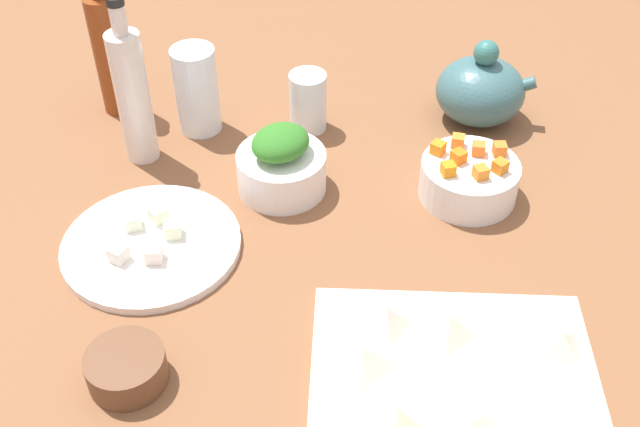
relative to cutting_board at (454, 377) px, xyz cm
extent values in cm
cube|color=brown|center=(-18.19, 21.17, -2.00)|extent=(190.00, 190.00, 3.00)
cube|color=white|center=(0.00, 0.00, 0.00)|extent=(34.88, 28.13, 1.00)
cylinder|color=white|center=(-40.74, 16.82, 0.10)|extent=(24.32, 24.32, 1.20)
cylinder|color=white|center=(-25.22, 31.90, 2.57)|extent=(13.11, 13.11, 6.14)
cylinder|color=white|center=(1.99, 33.60, 2.38)|extent=(14.20, 14.20, 5.76)
cylinder|color=brown|center=(-37.07, -4.61, 1.57)|extent=(9.15, 9.15, 4.15)
ellipsoid|color=#3D666B|center=(3.88, 53.81, 4.87)|extent=(14.39, 13.78, 10.73)
sphere|color=#346F6A|center=(3.88, 53.81, 11.85)|extent=(4.03, 4.03, 4.03)
cylinder|color=#3D666B|center=(10.00, 53.81, 6.21)|extent=(5.38, 2.00, 3.93)
cylinder|color=brown|center=(-55.81, 49.38, 9.55)|extent=(5.27, 5.27, 20.10)
cylinder|color=silver|center=(-48.06, 37.00, 10.00)|extent=(5.03, 5.03, 21.00)
cylinder|color=silver|center=(-48.06, 37.00, 22.71)|extent=(2.26, 2.26, 4.41)
cylinder|color=black|center=(-48.06, 37.00, 25.51)|extent=(2.52, 2.52, 1.20)
cylinder|color=white|center=(-40.99, 45.61, 6.65)|extent=(6.95, 6.95, 14.30)
cylinder|color=white|center=(-23.54, 47.91, 4.40)|extent=(6.03, 6.03, 9.81)
cube|color=orange|center=(2.96, 36.15, 6.16)|extent=(1.84, 1.84, 1.80)
cube|color=orange|center=(3.09, 30.65, 6.16)|extent=(2.39, 2.39, 1.80)
cube|color=orange|center=(5.84, 32.39, 6.16)|extent=(2.54, 2.54, 1.80)
cube|color=orange|center=(0.02, 37.68, 6.16)|extent=(2.00, 2.00, 1.80)
cube|color=orange|center=(5.96, 36.46, 6.16)|extent=(2.06, 2.06, 1.80)
cube|color=orange|center=(0.08, 33.94, 6.16)|extent=(2.54, 2.54, 1.80)
cube|color=orange|center=(-1.39, 30.83, 6.16)|extent=(2.30, 2.30, 1.80)
cube|color=orange|center=(-2.85, 35.65, 6.16)|extent=(2.44, 2.44, 1.80)
ellipsoid|color=#327625|center=(-25.22, 31.90, 7.78)|extent=(11.35, 11.64, 4.28)
cube|color=white|center=(-43.92, 19.33, 1.80)|extent=(2.89, 2.89, 2.20)
cube|color=#EBF5C9|center=(-37.96, 18.44, 1.80)|extent=(2.64, 2.64, 2.20)
cube|color=#F7E7CF|center=(-39.23, 13.47, 1.80)|extent=(2.53, 2.53, 2.20)
cube|color=white|center=(-40.84, 21.45, 1.80)|extent=(3.11, 3.11, 2.20)
cube|color=silver|center=(-43.81, 12.97, 1.80)|extent=(2.86, 2.86, 2.20)
pyramid|color=beige|center=(-0.77, 6.34, 1.85)|extent=(5.53, 6.25, 2.70)
pyramid|color=beige|center=(12.22, 5.35, 1.77)|extent=(6.55, 6.56, 2.54)
pyramid|color=beige|center=(-8.38, 6.31, 2.09)|extent=(6.14, 6.58, 3.18)
pyramid|color=beige|center=(-10.64, 0.10, 1.96)|extent=(6.35, 5.77, 2.93)
pyramid|color=beige|center=(-6.24, -7.06, 1.63)|extent=(4.16, 4.25, 2.27)
camera|label=1|loc=(-8.54, -54.92, 72.28)|focal=43.06mm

